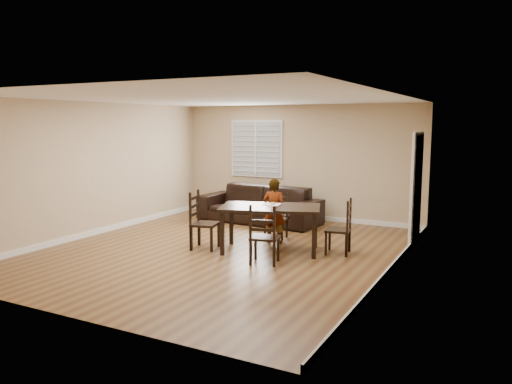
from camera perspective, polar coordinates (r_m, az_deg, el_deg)
ground at (r=9.06m, az=-3.90°, el=-6.67°), size 7.00×7.00×0.00m
room at (r=8.92m, az=-3.22°, el=4.86°), size 6.04×7.04×2.72m
dining_table at (r=8.86m, az=1.65°, el=-2.18°), size 1.96×1.50×0.81m
chair_near at (r=9.98m, az=2.49°, el=-2.90°), size 0.45×0.43×0.90m
chair_far at (r=8.03m, az=0.82°, el=-5.26°), size 0.54×0.51×0.99m
chair_left at (r=9.16m, az=-6.60°, el=-3.47°), size 0.54×0.57×1.06m
chair_right at (r=8.85m, az=10.12°, el=-4.21°), size 0.47×0.50×0.97m
child at (r=9.50m, az=2.09°, el=-2.17°), size 0.48×0.34×1.24m
napkin at (r=9.04m, az=1.80°, el=-1.41°), size 0.35×0.35×0.00m
donut at (r=9.03m, az=1.93°, el=-1.28°), size 0.10×0.10×0.04m
sofa at (r=11.50m, az=0.37°, el=-1.43°), size 2.91×1.33×0.83m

